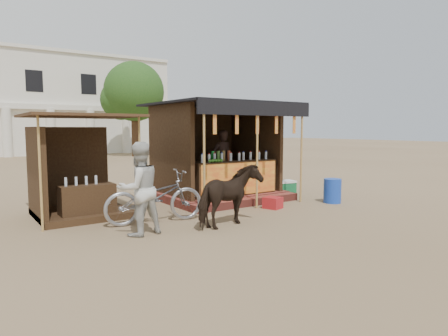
% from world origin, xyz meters
% --- Properties ---
extents(ground, '(120.00, 120.00, 0.00)m').
position_xyz_m(ground, '(0.00, 0.00, 0.00)').
color(ground, '#846B4C').
rests_on(ground, ground).
extents(main_stall, '(3.60, 3.61, 2.78)m').
position_xyz_m(main_stall, '(1.02, 3.36, 1.03)').
color(main_stall, brown).
rests_on(main_stall, ground).
extents(secondary_stall, '(2.40, 2.40, 2.38)m').
position_xyz_m(secondary_stall, '(-3.17, 3.24, 0.85)').
color(secondary_stall, '#3B2915').
rests_on(secondary_stall, ground).
extents(cow, '(1.67, 1.06, 1.30)m').
position_xyz_m(cow, '(-0.71, 0.36, 0.65)').
color(cow, black).
rests_on(cow, ground).
extents(motorbike, '(2.27, 1.06, 1.15)m').
position_xyz_m(motorbike, '(-1.88, 1.55, 0.57)').
color(motorbike, '#95969E').
rests_on(motorbike, ground).
extents(bystander, '(0.95, 0.78, 1.81)m').
position_xyz_m(bystander, '(-2.54, 0.80, 0.90)').
color(bystander, '#BABAB3').
rests_on(bystander, ground).
extents(blue_barrel, '(0.63, 0.63, 0.67)m').
position_xyz_m(blue_barrel, '(3.21, 0.94, 0.34)').
color(blue_barrel, '#173EAF').
rests_on(blue_barrel, ground).
extents(red_crate, '(0.49, 0.51, 0.29)m').
position_xyz_m(red_crate, '(1.32, 1.28, 0.15)').
color(red_crate, '#A61B1F').
rests_on(red_crate, ground).
extents(cooler, '(0.69, 0.52, 0.46)m').
position_xyz_m(cooler, '(2.96, 2.60, 0.23)').
color(cooler, '#166535').
rests_on(cooler, ground).
extents(background_building, '(26.00, 7.45, 8.18)m').
position_xyz_m(background_building, '(-2.00, 29.94, 3.98)').
color(background_building, silver).
rests_on(background_building, ground).
extents(tree, '(4.50, 4.40, 7.00)m').
position_xyz_m(tree, '(5.81, 22.14, 4.63)').
color(tree, '#382314').
rests_on(tree, ground).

